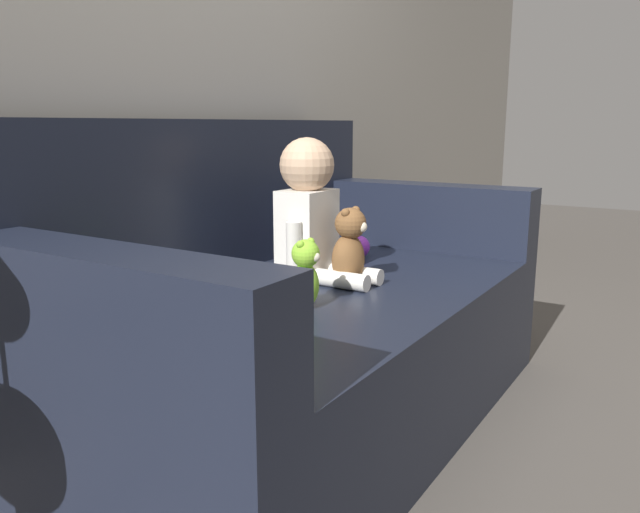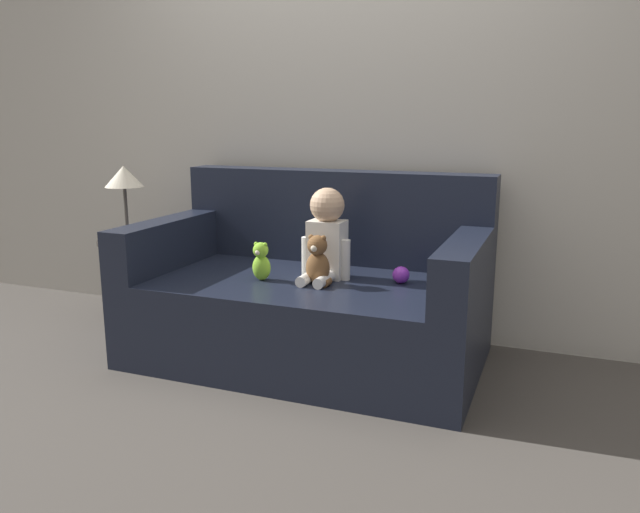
# 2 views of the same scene
# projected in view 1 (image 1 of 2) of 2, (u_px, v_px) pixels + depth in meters

# --- Properties ---
(ground_plane) EXTENTS (12.00, 12.00, 0.00)m
(ground_plane) POSITION_uv_depth(u_px,v_px,m) (304.00, 417.00, 2.00)
(ground_plane) COLOR #4C4742
(wall_back) EXTENTS (8.00, 0.05, 2.60)m
(wall_back) POSITION_uv_depth(u_px,v_px,m) (154.00, 6.00, 2.03)
(wall_back) COLOR #ADA89E
(wall_back) RESTS_ON ground_plane
(couch) EXTENTS (1.73, 0.99, 0.94)m
(couch) POSITION_uv_depth(u_px,v_px,m) (286.00, 318.00, 1.97)
(couch) COLOR black
(couch) RESTS_ON ground_plane
(person_baby) EXTENTS (0.26, 0.33, 0.45)m
(person_baby) POSITION_uv_depth(u_px,v_px,m) (310.00, 214.00, 1.96)
(person_baby) COLOR white
(person_baby) RESTS_ON couch
(teddy_bear_brown) EXTENTS (0.14, 0.11, 0.24)m
(teddy_bear_brown) POSITION_uv_depth(u_px,v_px,m) (349.00, 249.00, 1.91)
(teddy_bear_brown) COLOR brown
(teddy_bear_brown) RESTS_ON couch
(plush_toy_side) EXTENTS (0.09, 0.09, 0.19)m
(plush_toy_side) POSITION_uv_depth(u_px,v_px,m) (305.00, 274.00, 1.67)
(plush_toy_side) COLOR #8CD133
(plush_toy_side) RESTS_ON couch
(toy_ball) EXTENTS (0.08, 0.08, 0.08)m
(toy_ball) POSITION_uv_depth(u_px,v_px,m) (359.00, 247.00, 2.32)
(toy_ball) COLOR purple
(toy_ball) RESTS_ON couch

